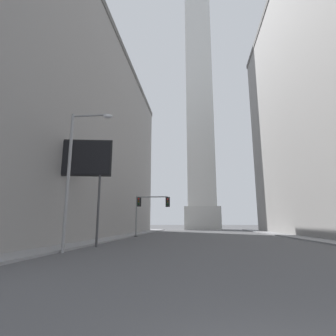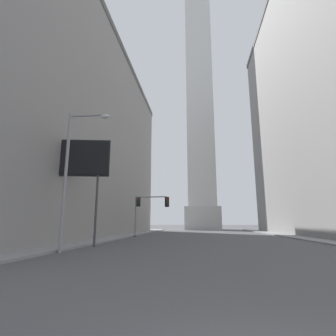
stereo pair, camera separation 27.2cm
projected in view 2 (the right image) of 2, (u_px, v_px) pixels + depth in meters
sidewalk_left at (92, 239)px, 27.10m from camera, size 5.00×80.54×0.15m
building_left at (43, 134)px, 37.06m from camera, size 21.99×52.13×28.05m
obelisk at (199, 91)px, 75.40m from camera, size 9.05×9.05×80.64m
traffic_light_mid_left at (147, 206)px, 34.78m from camera, size 4.66×0.51×5.25m
street_lamp at (72, 165)px, 16.87m from camera, size 2.85×0.36×8.94m
billboard_sign at (77, 161)px, 20.95m from camera, size 5.19×1.11×8.39m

